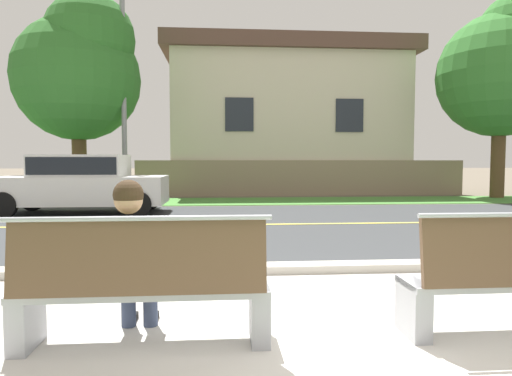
{
  "coord_description": "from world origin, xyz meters",
  "views": [
    {
      "loc": [
        -0.9,
        -3.07,
        1.39
      ],
      "look_at": [
        -0.4,
        3.27,
        1.0
      ],
      "focal_mm": 31.35,
      "sensor_mm": 36.0,
      "label": 1
    }
  ],
  "objects_px": {
    "seated_person_olive": "(132,254)",
    "shade_tree_far_left": "(81,69)",
    "car_white_near": "(82,181)",
    "streetlamp": "(124,66)",
    "bench_left": "(143,288)",
    "shade_tree_left": "(506,65)"
  },
  "relations": [
    {
      "from": "shade_tree_left",
      "to": "seated_person_olive",
      "type": "bearing_deg",
      "value": -131.97
    },
    {
      "from": "streetlamp",
      "to": "bench_left",
      "type": "bearing_deg",
      "value": -77.81
    },
    {
      "from": "streetlamp",
      "to": "seated_person_olive",
      "type": "bearing_deg",
      "value": -78.15
    },
    {
      "from": "car_white_near",
      "to": "shade_tree_left",
      "type": "distance_m",
      "value": 15.14
    },
    {
      "from": "bench_left",
      "to": "shade_tree_left",
      "type": "relative_size",
      "value": 0.25
    },
    {
      "from": "seated_person_olive",
      "to": "shade_tree_far_left",
      "type": "xyz_separation_m",
      "value": [
        -3.93,
        11.94,
        3.74
      ]
    },
    {
      "from": "bench_left",
      "to": "shade_tree_far_left",
      "type": "xyz_separation_m",
      "value": [
        -4.04,
        12.11,
        3.96
      ]
    },
    {
      "from": "bench_left",
      "to": "streetlamp",
      "type": "bearing_deg",
      "value": 102.19
    },
    {
      "from": "car_white_near",
      "to": "streetlamp",
      "type": "bearing_deg",
      "value": 79.59
    },
    {
      "from": "car_white_near",
      "to": "streetlamp",
      "type": "distance_m",
      "value": 4.66
    },
    {
      "from": "seated_person_olive",
      "to": "car_white_near",
      "type": "distance_m",
      "value": 9.02
    },
    {
      "from": "car_white_near",
      "to": "shade_tree_left",
      "type": "bearing_deg",
      "value": 15.33
    },
    {
      "from": "bench_left",
      "to": "seated_person_olive",
      "type": "relative_size",
      "value": 1.49
    },
    {
      "from": "car_white_near",
      "to": "shade_tree_far_left",
      "type": "xyz_separation_m",
      "value": [
        -0.99,
        3.42,
        3.57
      ]
    },
    {
      "from": "bench_left",
      "to": "shade_tree_far_left",
      "type": "bearing_deg",
      "value": 108.44
    },
    {
      "from": "bench_left",
      "to": "shade_tree_left",
      "type": "distance_m",
      "value": 17.28
    },
    {
      "from": "seated_person_olive",
      "to": "streetlamp",
      "type": "xyz_separation_m",
      "value": [
        -2.4,
        11.45,
        3.76
      ]
    },
    {
      "from": "streetlamp",
      "to": "shade_tree_far_left",
      "type": "relative_size",
      "value": 1.15
    },
    {
      "from": "bench_left",
      "to": "streetlamp",
      "type": "distance_m",
      "value": 12.54
    },
    {
      "from": "shade_tree_far_left",
      "to": "seated_person_olive",
      "type": "bearing_deg",
      "value": -71.79
    },
    {
      "from": "seated_person_olive",
      "to": "shade_tree_far_left",
      "type": "distance_m",
      "value": 13.11
    },
    {
      "from": "bench_left",
      "to": "seated_person_olive",
      "type": "distance_m",
      "value": 0.3
    }
  ]
}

